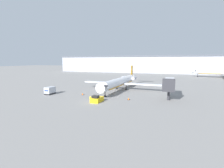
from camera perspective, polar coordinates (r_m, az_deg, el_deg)
name	(u,v)px	position (r m, az deg, el deg)	size (l,w,h in m)	color
ground_plane	(94,102)	(46.51, -5.88, -5.96)	(600.00, 600.00, 0.00)	gray
terminal_building	(152,64)	(161.89, 13.02, 6.33)	(180.00, 16.80, 15.50)	#9EA3AD
airplane_main	(121,82)	(65.42, 2.80, 0.79)	(30.10, 33.96, 8.96)	silver
pushback_tug	(97,99)	(46.82, -4.93, -4.96)	(2.28, 4.16, 1.91)	yellow
luggage_cart	(50,91)	(60.53, -19.59, -2.04)	(2.04, 3.44, 2.40)	#232326
worker_near_tug	(90,99)	(46.94, -7.06, -4.80)	(0.40, 0.24, 1.63)	#232838
traffic_cone_left	(83,94)	(56.75, -9.59, -3.23)	(0.70, 0.70, 0.65)	black
traffic_cone_right	(129,99)	(49.32, 5.45, -4.81)	(0.71, 0.71, 0.64)	black
airplane_parked_far_left	(224,72)	(130.68, 32.68, 3.30)	(36.25, 33.64, 10.59)	silver
jet_bridge	(169,84)	(52.24, 18.20, 0.15)	(3.20, 10.38, 6.19)	#2D2D33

